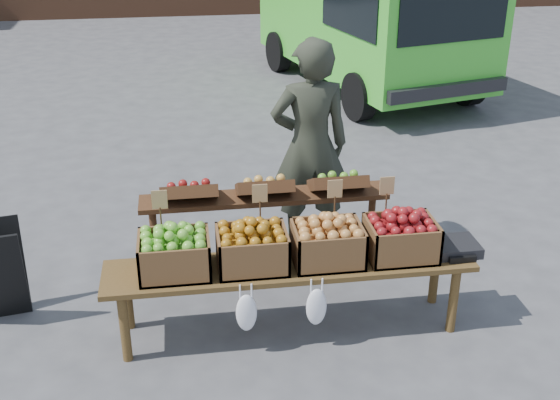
{
  "coord_description": "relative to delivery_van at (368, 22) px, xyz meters",
  "views": [
    {
      "loc": [
        -1.08,
        -4.21,
        3.16
      ],
      "look_at": [
        -0.36,
        0.65,
        0.85
      ],
      "focal_mm": 45.0,
      "sensor_mm": 36.0,
      "label": 1
    }
  ],
  "objects": [
    {
      "name": "ground",
      "position": [
        -1.89,
        -6.52,
        -1.03
      ],
      "size": [
        80.0,
        80.0,
        0.0
      ],
      "primitive_type": "plane",
      "color": "#4C4B4E"
    },
    {
      "name": "delivery_van",
      "position": [
        0.0,
        0.0,
        0.0
      ],
      "size": [
        3.19,
        5.0,
        2.07
      ],
      "primitive_type": null,
      "rotation": [
        0.0,
        0.0,
        0.25
      ],
      "color": "green",
      "rests_on": "ground"
    },
    {
      "name": "vendor",
      "position": [
        -1.87,
        -5.04,
        -0.07
      ],
      "size": [
        0.71,
        0.48,
        1.93
      ],
      "primitive_type": "imported",
      "rotation": [
        0.0,
        0.0,
        3.16
      ],
      "color": "#292D22",
      "rests_on": "ground"
    },
    {
      "name": "back_table",
      "position": [
        -2.35,
        -5.64,
        -0.51
      ],
      "size": [
        2.1,
        0.44,
        1.04
      ],
      "primitive_type": null,
      "color": "#3E2413",
      "rests_on": "ground"
    },
    {
      "name": "display_bench",
      "position": [
        -2.25,
        -6.36,
        -0.75
      ],
      "size": [
        2.7,
        0.56,
        0.57
      ],
      "primitive_type": null,
      "color": "#4E3719",
      "rests_on": "ground"
    },
    {
      "name": "crate_golden_apples",
      "position": [
        -3.08,
        -6.36,
        -0.32
      ],
      "size": [
        0.5,
        0.4,
        0.28
      ],
      "primitive_type": null,
      "color": "#53921F",
      "rests_on": "display_bench"
    },
    {
      "name": "crate_russet_pears",
      "position": [
        -2.53,
        -6.36,
        -0.32
      ],
      "size": [
        0.5,
        0.4,
        0.28
      ],
      "primitive_type": null,
      "color": "#A8731C",
      "rests_on": "display_bench"
    },
    {
      "name": "crate_red_apples",
      "position": [
        -1.98,
        -6.36,
        -0.32
      ],
      "size": [
        0.5,
        0.4,
        0.28
      ],
      "primitive_type": null,
      "color": "#B39232",
      "rests_on": "display_bench"
    },
    {
      "name": "crate_green_apples",
      "position": [
        -1.43,
        -6.36,
        -0.32
      ],
      "size": [
        0.5,
        0.4,
        0.28
      ],
      "primitive_type": null,
      "color": "maroon",
      "rests_on": "display_bench"
    },
    {
      "name": "weighing_scale",
      "position": [
        -1.0,
        -6.36,
        -0.42
      ],
      "size": [
        0.34,
        0.3,
        0.08
      ],
      "primitive_type": "cube",
      "color": "black",
      "rests_on": "display_bench"
    }
  ]
}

